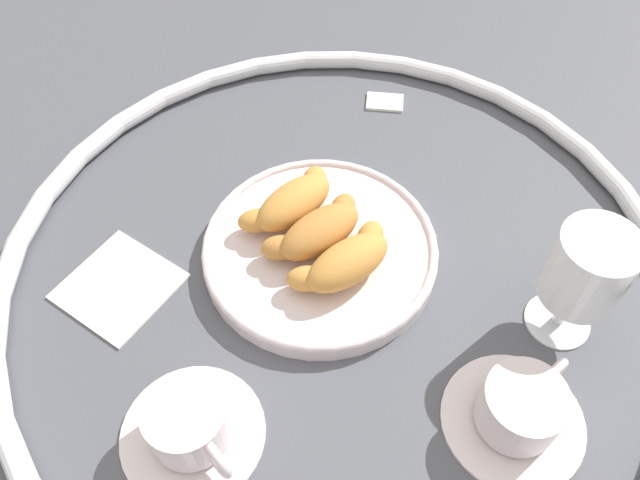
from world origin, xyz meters
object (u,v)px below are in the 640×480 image
object	(u,v)px
coffee_cup_far	(520,410)
folded_napkin	(119,285)
pastry_plate	(320,249)
sugar_packet	(385,101)
croissant_large	(346,262)
coffee_cup_near	(190,426)
croissant_extra	(292,202)
juice_glass_left	(586,273)
croissant_small	(318,231)

from	to	relation	value
coffee_cup_far	folded_napkin	xyz separation A→B (m)	(-0.28, 0.33, -0.02)
pastry_plate	sugar_packet	bearing A→B (deg)	41.99
croissant_large	coffee_cup_near	distance (m)	0.22
coffee_cup_near	coffee_cup_far	world-z (taller)	same
croissant_large	coffee_cup_far	bearing A→B (deg)	-73.60
coffee_cup_near	pastry_plate	bearing A→B (deg)	31.40
coffee_cup_far	sugar_packet	bearing A→B (deg)	72.83
croissant_extra	juice_glass_left	size ratio (longest dim) A/B	0.95
coffee_cup_near	juice_glass_left	world-z (taller)	juice_glass_left
pastry_plate	croissant_extra	world-z (taller)	croissant_extra
coffee_cup_far	croissant_large	bearing A→B (deg)	106.40
croissant_large	sugar_packet	size ratio (longest dim) A/B	2.72
coffee_cup_far	folded_napkin	distance (m)	0.43
pastry_plate	folded_napkin	xyz separation A→B (m)	(-0.21, 0.07, -0.01)
sugar_packet	croissant_small	bearing A→B (deg)	-103.24
croissant_small	pastry_plate	bearing A→B (deg)	-80.74
coffee_cup_near	sugar_packet	size ratio (longest dim) A/B	2.72
croissant_extra	sugar_packet	xyz separation A→B (m)	(0.21, 0.13, -0.04)
croissant_extra	coffee_cup_far	world-z (taller)	croissant_extra
croissant_extra	coffee_cup_near	size ratio (longest dim) A/B	0.98
croissant_small	coffee_cup_near	bearing A→B (deg)	-147.90
croissant_large	croissant_small	size ratio (longest dim) A/B	1.00
croissant_small	croissant_large	bearing A→B (deg)	-83.34
croissant_extra	sugar_packet	size ratio (longest dim) A/B	2.66
croissant_small	juice_glass_left	bearing A→B (deg)	-48.14
croissant_extra	juice_glass_left	world-z (taller)	juice_glass_left
sugar_packet	folded_napkin	xyz separation A→B (m)	(-0.42, -0.11, -0.00)
croissant_large	folded_napkin	world-z (taller)	croissant_large
croissant_extra	folded_napkin	xyz separation A→B (m)	(-0.21, 0.02, -0.04)
coffee_cup_far	juice_glass_left	world-z (taller)	juice_glass_left
coffee_cup_near	folded_napkin	size ratio (longest dim) A/B	1.24
pastry_plate	croissant_small	bearing A→B (deg)	99.26
croissant_extra	coffee_cup_far	size ratio (longest dim) A/B	0.98
pastry_plate	folded_napkin	world-z (taller)	pastry_plate
croissant_small	sugar_packet	bearing A→B (deg)	41.42
croissant_large	croissant_extra	xyz separation A→B (m)	(-0.01, 0.10, 0.00)
croissant_small	coffee_cup_near	size ratio (longest dim) A/B	1.00
croissant_small	sugar_packet	world-z (taller)	croissant_small
croissant_large	folded_napkin	distance (m)	0.25
croissant_large	coffee_cup_far	world-z (taller)	croissant_large
croissant_large	coffee_cup_near	world-z (taller)	croissant_large
coffee_cup_far	sugar_packet	xyz separation A→B (m)	(0.14, 0.44, -0.02)
coffee_cup_far	juice_glass_left	distance (m)	0.14
croissant_large	croissant_extra	world-z (taller)	same
croissant_extra	folded_napkin	bearing A→B (deg)	175.25
croissant_small	croissant_extra	world-z (taller)	same
sugar_packet	folded_napkin	distance (m)	0.43
croissant_extra	coffee_cup_far	distance (m)	0.32
croissant_small	juice_glass_left	world-z (taller)	juice_glass_left
juice_glass_left	pastry_plate	bearing A→B (deg)	132.23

